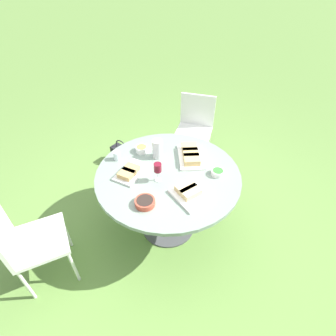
{
  "coord_description": "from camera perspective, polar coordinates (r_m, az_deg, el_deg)",
  "views": [
    {
      "loc": [
        -1.03,
        1.4,
        2.29
      ],
      "look_at": [
        0.0,
        0.0,
        0.81
      ],
      "focal_mm": 28.0,
      "sensor_mm": 36.0,
      "label": 1
    }
  ],
  "objects": [
    {
      "name": "ground_plane",
      "position": [
        2.88,
        -0.0,
        -12.37
      ],
      "size": [
        40.0,
        40.0,
        0.0
      ],
      "primitive_type": "plane",
      "color": "#668E42"
    },
    {
      "name": "dining_table",
      "position": [
        2.4,
        -0.0,
        -3.2
      ],
      "size": [
        1.29,
        1.29,
        0.75
      ],
      "color": "#4C4C51",
      "rests_on": "ground_plane"
    },
    {
      "name": "chair_near_left",
      "position": [
        3.45,
        5.89,
        9.35
      ],
      "size": [
        0.56,
        0.55,
        0.89
      ],
      "color": "silver",
      "rests_on": "ground_plane"
    },
    {
      "name": "chair_near_right",
      "position": [
        2.42,
        -28.53,
        -13.45
      ],
      "size": [
        0.59,
        0.58,
        0.89
      ],
      "color": "silver",
      "rests_on": "ground_plane"
    },
    {
      "name": "water_pitcher",
      "position": [
        2.46,
        -2.31,
        4.2
      ],
      "size": [
        0.1,
        0.1,
        0.18
      ],
      "color": "silver",
      "rests_on": "dining_table"
    },
    {
      "name": "wine_glass",
      "position": [
        2.17,
        -2.26,
        -0.1
      ],
      "size": [
        0.07,
        0.07,
        0.18
      ],
      "color": "silver",
      "rests_on": "dining_table"
    },
    {
      "name": "platter_bread_main",
      "position": [
        2.48,
        4.94,
        2.87
      ],
      "size": [
        0.42,
        0.44,
        0.07
      ],
      "color": "white",
      "rests_on": "dining_table"
    },
    {
      "name": "platter_charcuterie",
      "position": [
        2.12,
        4.68,
        -5.31
      ],
      "size": [
        0.36,
        0.33,
        0.07
      ],
      "color": "white",
      "rests_on": "dining_table"
    },
    {
      "name": "platter_sandwich_side",
      "position": [
        2.32,
        -8.23,
        -0.82
      ],
      "size": [
        0.24,
        0.35,
        0.06
      ],
      "color": "white",
      "rests_on": "dining_table"
    },
    {
      "name": "bowl_fries",
      "position": [
        2.57,
        -5.76,
        4.2
      ],
      "size": [
        0.12,
        0.12,
        0.06
      ],
      "color": "white",
      "rests_on": "dining_table"
    },
    {
      "name": "bowl_salad",
      "position": [
        2.34,
        10.77,
        -0.9
      ],
      "size": [
        0.12,
        0.12,
        0.05
      ],
      "color": "white",
      "rests_on": "dining_table"
    },
    {
      "name": "bowl_olives",
      "position": [
        2.05,
        -5.04,
        -7.38
      ],
      "size": [
        0.16,
        0.16,
        0.05
      ],
      "color": "#B74733",
      "rests_on": "dining_table"
    },
    {
      "name": "cup_water_near",
      "position": [
        2.5,
        -11.08,
        2.65
      ],
      "size": [
        0.06,
        0.06,
        0.09
      ],
      "color": "silver",
      "rests_on": "dining_table"
    },
    {
      "name": "handbag",
      "position": [
        3.6,
        -9.9,
        2.76
      ],
      "size": [
        0.3,
        0.14,
        0.37
      ],
      "color": "#232328",
      "rests_on": "ground_plane"
    }
  ]
}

